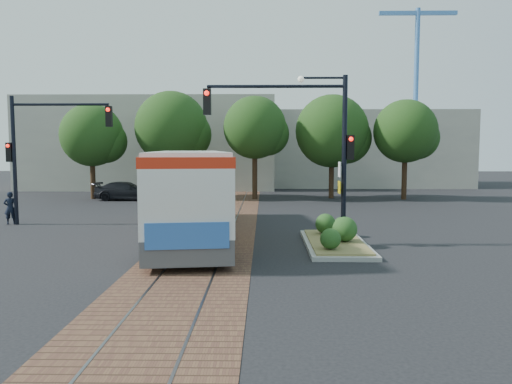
# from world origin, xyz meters

# --- Properties ---
(ground) EXTENTS (120.00, 120.00, 0.00)m
(ground) POSITION_xyz_m (0.00, 0.00, 0.00)
(ground) COLOR black
(ground) RESTS_ON ground
(trackbed) EXTENTS (3.60, 40.00, 0.02)m
(trackbed) POSITION_xyz_m (0.00, 4.00, 0.01)
(trackbed) COLOR brown
(trackbed) RESTS_ON ground
(tree_row) EXTENTS (26.40, 5.60, 7.67)m
(tree_row) POSITION_xyz_m (1.21, 16.42, 4.85)
(tree_row) COLOR #382314
(tree_row) RESTS_ON ground
(warehouses) EXTENTS (40.00, 13.00, 8.00)m
(warehouses) POSITION_xyz_m (-0.53, 28.75, 3.81)
(warehouses) COLOR #ADA899
(warehouses) RESTS_ON ground
(crane) EXTENTS (8.00, 0.50, 18.00)m
(crane) POSITION_xyz_m (18.00, 34.00, 10.88)
(crane) COLOR #3F72B2
(crane) RESTS_ON ground
(city_bus) EXTENTS (4.50, 13.17, 3.46)m
(city_bus) POSITION_xyz_m (-0.87, 1.16, 1.93)
(city_bus) COLOR #49494C
(city_bus) RESTS_ON ground
(traffic_island) EXTENTS (2.20, 5.20, 1.13)m
(traffic_island) POSITION_xyz_m (4.82, -0.90, 0.33)
(traffic_island) COLOR gray
(traffic_island) RESTS_ON ground
(signal_pole_main) EXTENTS (5.49, 0.46, 6.00)m
(signal_pole_main) POSITION_xyz_m (3.86, -0.81, 4.16)
(signal_pole_main) COLOR black
(signal_pole_main) RESTS_ON ground
(signal_pole_left) EXTENTS (4.99, 0.34, 6.00)m
(signal_pole_left) POSITION_xyz_m (-8.37, 4.00, 3.86)
(signal_pole_left) COLOR black
(signal_pole_left) RESTS_ON ground
(officer) EXTENTS (0.66, 0.54, 1.55)m
(officer) POSITION_xyz_m (-9.82, 4.06, 0.77)
(officer) COLOR black
(officer) RESTS_ON ground
(parked_car) EXTENTS (4.38, 1.82, 1.27)m
(parked_car) POSITION_xyz_m (-7.38, 15.15, 0.63)
(parked_car) COLOR black
(parked_car) RESTS_ON ground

